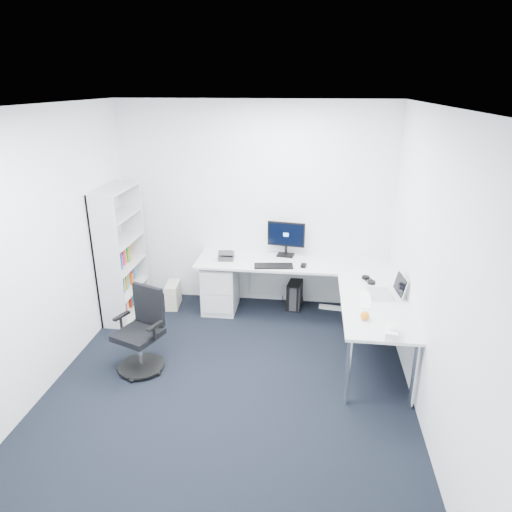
# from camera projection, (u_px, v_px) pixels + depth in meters

# --- Properties ---
(ground) EXTENTS (4.20, 4.20, 0.00)m
(ground) POSITION_uv_depth(u_px,v_px,m) (228.00, 390.00, 4.55)
(ground) COLOR black
(ceiling) EXTENTS (4.20, 4.20, 0.00)m
(ceiling) POSITION_uv_depth(u_px,v_px,m) (221.00, 107.00, 3.59)
(ceiling) COLOR white
(wall_back) EXTENTS (3.60, 0.02, 2.70)m
(wall_back) POSITION_uv_depth(u_px,v_px,m) (254.00, 206.00, 6.02)
(wall_back) COLOR white
(wall_back) RESTS_ON ground
(wall_front) EXTENTS (3.60, 0.02, 2.70)m
(wall_front) POSITION_uv_depth(u_px,v_px,m) (142.00, 433.00, 2.13)
(wall_front) COLOR white
(wall_front) RESTS_ON ground
(wall_left) EXTENTS (0.02, 4.20, 2.70)m
(wall_left) POSITION_uv_depth(u_px,v_px,m) (37.00, 257.00, 4.28)
(wall_left) COLOR white
(wall_left) RESTS_ON ground
(wall_right) EXTENTS (0.02, 4.20, 2.70)m
(wall_right) POSITION_uv_depth(u_px,v_px,m) (434.00, 275.00, 3.87)
(wall_right) COLOR white
(wall_right) RESTS_ON ground
(l_desk) EXTENTS (2.50, 1.40, 0.73)m
(l_desk) POSITION_uv_depth(u_px,v_px,m) (291.00, 299.00, 5.66)
(l_desk) COLOR silver
(l_desk) RESTS_ON ground
(drawer_pedestal) EXTENTS (0.43, 0.54, 0.66)m
(drawer_pedestal) POSITION_uv_depth(u_px,v_px,m) (220.00, 287.00, 6.09)
(drawer_pedestal) COLOR silver
(drawer_pedestal) RESTS_ON ground
(bookshelf) EXTENTS (0.33, 0.85, 1.70)m
(bookshelf) POSITION_uv_depth(u_px,v_px,m) (121.00, 254.00, 5.78)
(bookshelf) COLOR silver
(bookshelf) RESTS_ON ground
(task_chair) EXTENTS (0.66, 0.66, 0.90)m
(task_chair) POSITION_uv_depth(u_px,v_px,m) (138.00, 332.00, 4.73)
(task_chair) COLOR black
(task_chair) RESTS_ON ground
(black_pc_tower) EXTENTS (0.22, 0.40, 0.37)m
(black_pc_tower) POSITION_uv_depth(u_px,v_px,m) (295.00, 294.00, 6.21)
(black_pc_tower) COLOR black
(black_pc_tower) RESTS_ON ground
(beige_pc_tower) EXTENTS (0.19, 0.37, 0.33)m
(beige_pc_tower) POSITION_uv_depth(u_px,v_px,m) (173.00, 295.00, 6.23)
(beige_pc_tower) COLOR beige
(beige_pc_tower) RESTS_ON ground
(power_strip) EXTENTS (0.38, 0.11, 0.04)m
(power_strip) POSITION_uv_depth(u_px,v_px,m) (333.00, 308.00, 6.18)
(power_strip) COLOR white
(power_strip) RESTS_ON ground
(monitor) EXTENTS (0.51, 0.23, 0.47)m
(monitor) POSITION_uv_depth(u_px,v_px,m) (286.00, 239.00, 5.97)
(monitor) COLOR black
(monitor) RESTS_ON l_desk
(black_keyboard) EXTENTS (0.50, 0.23, 0.02)m
(black_keyboard) POSITION_uv_depth(u_px,v_px,m) (274.00, 266.00, 5.68)
(black_keyboard) COLOR black
(black_keyboard) RESTS_ON l_desk
(mouse) EXTENTS (0.08, 0.11, 0.03)m
(mouse) POSITION_uv_depth(u_px,v_px,m) (304.00, 266.00, 5.68)
(mouse) COLOR black
(mouse) RESTS_ON l_desk
(desk_phone) EXTENTS (0.21, 0.21, 0.14)m
(desk_phone) POSITION_uv_depth(u_px,v_px,m) (226.00, 254.00, 5.91)
(desk_phone) COLOR #2E2E31
(desk_phone) RESTS_ON l_desk
(laptop) EXTENTS (0.38, 0.37, 0.24)m
(laptop) POSITION_uv_depth(u_px,v_px,m) (381.00, 285.00, 4.89)
(laptop) COLOR silver
(laptop) RESTS_ON l_desk
(white_keyboard) EXTENTS (0.16, 0.42, 0.01)m
(white_keyboard) POSITION_uv_depth(u_px,v_px,m) (366.00, 300.00, 4.80)
(white_keyboard) COLOR white
(white_keyboard) RESTS_ON l_desk
(headphones) EXTENTS (0.20, 0.25, 0.06)m
(headphones) POSITION_uv_depth(u_px,v_px,m) (369.00, 279.00, 5.26)
(headphones) COLOR black
(headphones) RESTS_ON l_desk
(orange_fruit) EXTENTS (0.09, 0.09, 0.09)m
(orange_fruit) POSITION_uv_depth(u_px,v_px,m) (365.00, 316.00, 4.40)
(orange_fruit) COLOR orange
(orange_fruit) RESTS_ON l_desk
(tissue_box) EXTENTS (0.14, 0.22, 0.07)m
(tissue_box) POSITION_uv_depth(u_px,v_px,m) (391.00, 332.00, 4.12)
(tissue_box) COLOR white
(tissue_box) RESTS_ON l_desk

